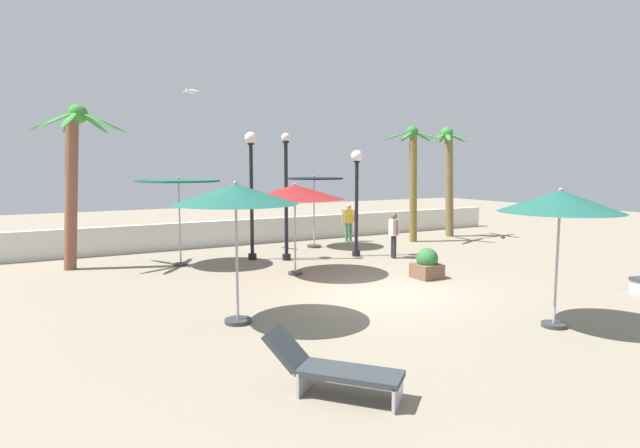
# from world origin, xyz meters

# --- Properties ---
(ground_plane) EXTENTS (56.00, 56.00, 0.00)m
(ground_plane) POSITION_xyz_m (0.00, 0.00, 0.00)
(ground_plane) COLOR gray
(boundary_wall) EXTENTS (25.20, 0.30, 0.99)m
(boundary_wall) POSITION_xyz_m (0.00, 9.29, 0.49)
(boundary_wall) COLOR silver
(boundary_wall) RESTS_ON ground_plane
(patio_umbrella_0) EXTENTS (2.52, 2.52, 2.77)m
(patio_umbrella_0) POSITION_xyz_m (-3.42, 6.08, 2.53)
(patio_umbrella_0) COLOR #333338
(patio_umbrella_0) RESTS_ON ground_plane
(patio_umbrella_1) EXTENTS (2.20, 2.20, 2.75)m
(patio_umbrella_1) POSITION_xyz_m (1.97, 7.26, 2.41)
(patio_umbrella_1) COLOR #333338
(patio_umbrella_1) RESTS_ON ground_plane
(patio_umbrella_2) EXTENTS (2.45, 2.45, 2.82)m
(patio_umbrella_2) POSITION_xyz_m (-3.93, -0.45, 2.54)
(patio_umbrella_2) COLOR #333338
(patio_umbrella_2) RESTS_ON ground_plane
(patio_umbrella_3) EXTENTS (2.79, 2.79, 2.63)m
(patio_umbrella_3) POSITION_xyz_m (-0.88, 3.12, 2.36)
(patio_umbrella_3) COLOR #333338
(patio_umbrella_3) RESTS_ON ground_plane
(patio_umbrella_4) EXTENTS (2.28, 2.28, 2.70)m
(patio_umbrella_4) POSITION_xyz_m (1.34, -3.68, 2.43)
(patio_umbrella_4) COLOR #333338
(patio_umbrella_4) RESTS_ON ground_plane
(palm_tree_0) EXTENTS (2.08, 2.00, 4.76)m
(palm_tree_0) POSITION_xyz_m (8.50, 7.05, 2.93)
(palm_tree_0) COLOR brown
(palm_tree_0) RESTS_ON ground_plane
(palm_tree_1) EXTENTS (2.70, 2.64, 4.92)m
(palm_tree_1) POSITION_xyz_m (-6.25, 7.08, 3.07)
(palm_tree_1) COLOR brown
(palm_tree_1) RESTS_ON ground_plane
(palm_tree_2) EXTENTS (2.20, 2.20, 4.69)m
(palm_tree_2) POSITION_xyz_m (6.15, 6.57, 2.90)
(palm_tree_2) COLOR brown
(palm_tree_2) RESTS_ON ground_plane
(lamp_post_0) EXTENTS (0.39, 0.39, 4.20)m
(lamp_post_0) POSITION_xyz_m (-1.07, 5.96, 2.68)
(lamp_post_0) COLOR black
(lamp_post_0) RESTS_ON ground_plane
(lamp_post_1) EXTENTS (0.29, 0.29, 4.16)m
(lamp_post_1) POSITION_xyz_m (-0.12, 5.32, 2.21)
(lamp_post_1) COLOR black
(lamp_post_1) RESTS_ON ground_plane
(lamp_post_2) EXTENTS (0.40, 0.40, 3.64)m
(lamp_post_2) POSITION_xyz_m (2.31, 4.84, 2.36)
(lamp_post_2) COLOR black
(lamp_post_2) RESTS_ON ground_plane
(lounge_chair_1) EXTENTS (1.65, 1.79, 0.84)m
(lounge_chair_1) POSITION_xyz_m (-3.95, -4.18, 0.39)
(lounge_chair_1) COLOR #B7B7BC
(lounge_chair_1) RESTS_ON ground_plane
(guest_0) EXTENTS (0.49, 0.39, 1.54)m
(guest_0) POSITION_xyz_m (3.91, 7.88, 0.92)
(guest_0) COLOR #3F8C59
(guest_0) RESTS_ON ground_plane
(guest_1) EXTENTS (0.32, 0.55, 1.53)m
(guest_1) POSITION_xyz_m (3.21, 3.90, 0.92)
(guest_1) COLOR #26262D
(guest_1) RESTS_ON ground_plane
(seagull_0) EXTENTS (0.41, 0.94, 0.15)m
(seagull_0) POSITION_xyz_m (-2.25, 8.66, 5.73)
(seagull_0) COLOR white
(planter) EXTENTS (0.70, 0.70, 0.85)m
(planter) POSITION_xyz_m (2.10, 0.92, 0.38)
(planter) COLOR brown
(planter) RESTS_ON ground_plane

